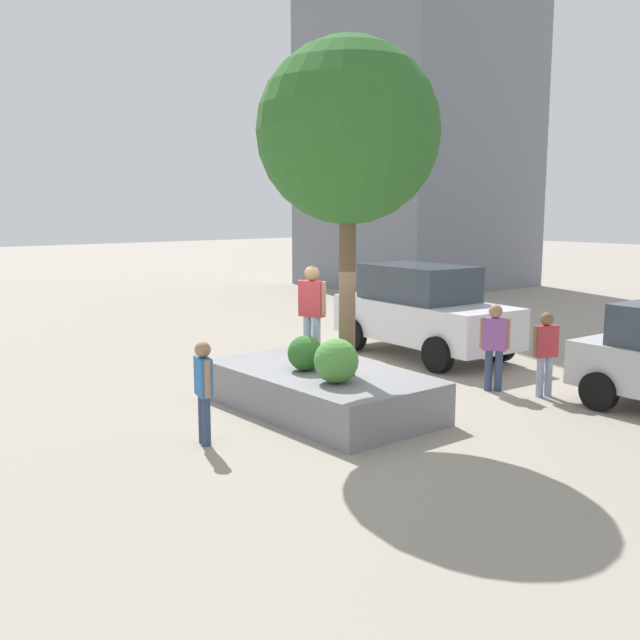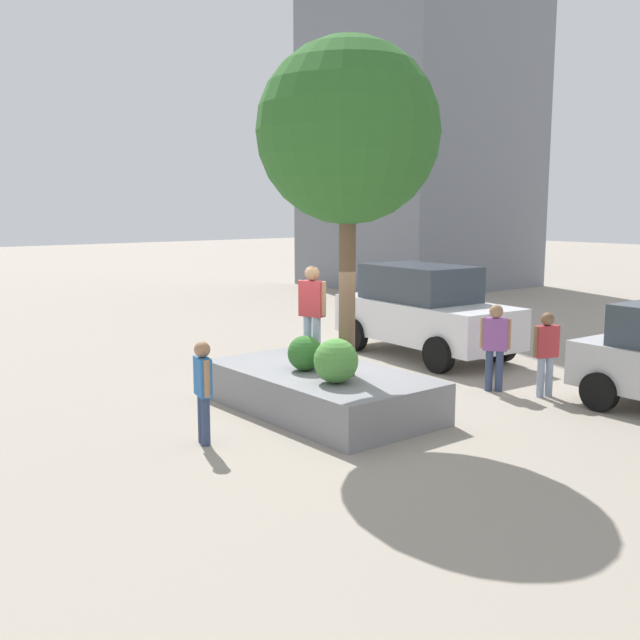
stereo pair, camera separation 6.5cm
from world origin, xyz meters
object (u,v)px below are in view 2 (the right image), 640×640
object	(u,v)px
plaza_tree	(348,133)
bystander_watching	(203,385)
skateboarder	(312,307)
police_car	(424,310)
pedestrian_crossing	(546,348)
planter_ledge	(320,391)
passerby_with_bag	(495,341)
skateboard	(312,362)

from	to	relation	value
plaza_tree	bystander_watching	world-z (taller)	plaza_tree
skateboarder	police_car	xyz separation A→B (m)	(-1.77, 4.78, -0.68)
skateboarder	pedestrian_crossing	bearing A→B (deg)	57.70
pedestrian_crossing	planter_ledge	bearing A→B (deg)	-115.85
pedestrian_crossing	passerby_with_bag	size ratio (longest dim) A/B	0.95
bystander_watching	police_car	bearing A→B (deg)	108.84
plaza_tree	pedestrian_crossing	size ratio (longest dim) A/B	3.43
planter_ledge	skateboarder	xyz separation A→B (m)	(-0.46, 0.19, 1.43)
planter_ledge	bystander_watching	xyz separation A→B (m)	(0.32, -2.51, 0.55)
skateboarder	passerby_with_bag	distance (m)	3.74
planter_ledge	passerby_with_bag	bearing A→B (deg)	73.70
plaza_tree	police_car	world-z (taller)	plaza_tree
bystander_watching	pedestrian_crossing	bearing A→B (deg)	76.19
skateboard	passerby_with_bag	size ratio (longest dim) A/B	0.48
bystander_watching	plaza_tree	bearing A→B (deg)	84.79
skateboard	skateboarder	bearing A→B (deg)	180.00
planter_ledge	passerby_with_bag	xyz separation A→B (m)	(1.03, 3.52, 0.62)
pedestrian_crossing	skateboarder	bearing A→B (deg)	-122.30
planter_ledge	pedestrian_crossing	world-z (taller)	pedestrian_crossing
police_car	skateboard	bearing A→B (deg)	-69.72
skateboard	pedestrian_crossing	size ratio (longest dim) A/B	0.50
planter_ledge	plaza_tree	distance (m)	4.42
planter_ledge	skateboard	bearing A→B (deg)	158.07
passerby_with_bag	skateboard	bearing A→B (deg)	-114.10
planter_ledge	pedestrian_crossing	bearing A→B (deg)	64.15
planter_ledge	police_car	world-z (taller)	police_car
skateboarder	pedestrian_crossing	world-z (taller)	skateboarder
skateboarder	pedestrian_crossing	size ratio (longest dim) A/B	1.07
plaza_tree	passerby_with_bag	xyz separation A→B (m)	(0.47, 3.39, -3.76)
police_car	pedestrian_crossing	world-z (taller)	police_car
passerby_with_bag	plaza_tree	bearing A→B (deg)	-97.86
skateboard	passerby_with_bag	xyz separation A→B (m)	(1.49, 3.34, 0.21)
skateboarder	bystander_watching	size ratio (longest dim) A/B	1.09
plaza_tree	skateboarder	distance (m)	3.13
plaza_tree	skateboard	world-z (taller)	plaza_tree
bystander_watching	passerby_with_bag	world-z (taller)	passerby_with_bag
skateboard	planter_ledge	bearing A→B (deg)	-21.93
skateboarder	passerby_with_bag	xyz separation A→B (m)	(1.49, 3.34, -0.81)
bystander_watching	passerby_with_bag	bearing A→B (deg)	83.30
bystander_watching	passerby_with_bag	distance (m)	6.07
plaza_tree	bystander_watching	xyz separation A→B (m)	(-0.24, -2.64, -3.83)
skateboarder	police_car	bearing A→B (deg)	110.28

